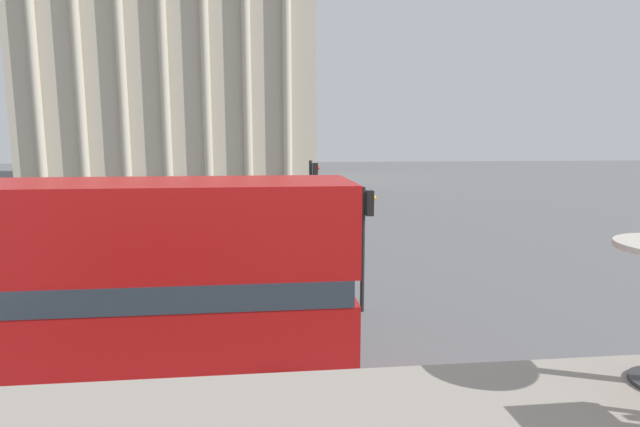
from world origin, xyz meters
The scene contains 7 objects.
double_decker_bus centered at (-4.49, 6.40, 2.31)m, with size 10.80×2.65×4.13m.
plaza_building_left centered at (-10.73, 57.85, 12.89)m, with size 31.78×14.17×25.80m.
traffic_light_near centered at (2.12, 10.88, 2.33)m, with size 0.42×0.24×3.55m.
traffic_light_mid centered at (1.19, 16.84, 2.61)m, with size 0.42×0.24×4.02m.
pedestrian_yellow centered at (-0.83, 27.71, 0.94)m, with size 0.32×0.32×1.65m.
pedestrian_red centered at (-2.73, 11.09, 1.04)m, with size 0.32×0.32×1.79m.
pedestrian_black centered at (2.00, 17.20, 1.05)m, with size 0.32×0.32×1.81m.
Camera 1 is at (-0.60, -2.52, 4.87)m, focal length 28.00 mm.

